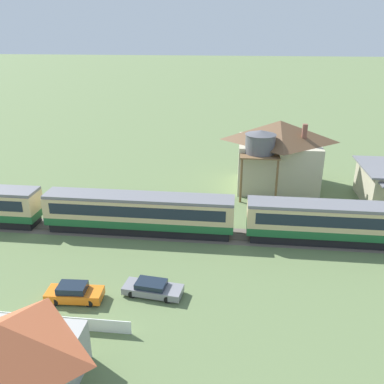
% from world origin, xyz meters
% --- Properties ---
extents(ground_plane, '(600.00, 600.00, 0.00)m').
position_xyz_m(ground_plane, '(0.00, 0.00, 0.00)').
color(ground_plane, '#607547').
extents(passenger_train, '(81.50, 2.99, 4.06)m').
position_xyz_m(passenger_train, '(-12.50, -1.00, 2.25)').
color(passenger_train, '#1E6033').
rests_on(passenger_train, ground_plane).
extents(railway_track, '(138.78, 3.60, 0.04)m').
position_xyz_m(railway_track, '(-10.46, -1.00, 0.01)').
color(railway_track, '#665B51').
rests_on(railway_track, ground_plane).
extents(station_house_brown_roof, '(10.92, 9.38, 8.85)m').
position_xyz_m(station_house_brown_roof, '(-8.06, 14.05, 4.57)').
color(station_house_brown_roof, '#BCB293').
rests_on(station_house_brown_roof, ground_plane).
extents(water_tower, '(4.69, 4.69, 8.47)m').
position_xyz_m(water_tower, '(-10.66, 10.09, 6.78)').
color(water_tower, brown).
rests_on(water_tower, ground_plane).
extents(cottage_terracotta_roof, '(7.39, 7.67, 5.23)m').
position_xyz_m(cottage_terracotta_roof, '(-25.50, -21.99, 2.71)').
color(cottage_terracotta_roof, '#9E9E99').
rests_on(cottage_terracotta_roof, ground_plane).
extents(parked_car_grey, '(4.86, 2.31, 1.15)m').
position_xyz_m(parked_car_grey, '(-19.55, -11.48, 0.56)').
color(parked_car_grey, gray).
rests_on(parked_car_grey, ground_plane).
extents(parked_car_orange, '(4.40, 1.95, 1.39)m').
position_xyz_m(parked_car_orange, '(-25.43, -12.90, 0.65)').
color(parked_car_orange, orange).
rests_on(parked_car_orange, ground_plane).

